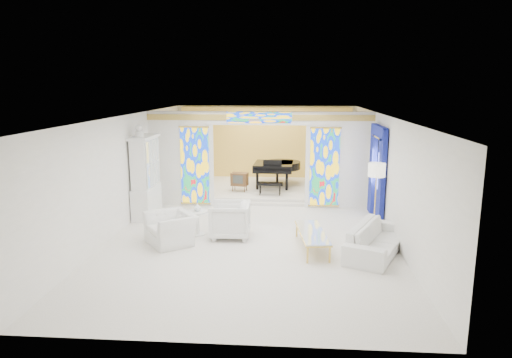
# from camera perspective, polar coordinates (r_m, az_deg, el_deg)

# --- Properties ---
(floor) EXTENTS (12.00, 12.00, 0.00)m
(floor) POSITION_cam_1_polar(r_m,az_deg,el_deg) (12.71, -0.19, -5.69)
(floor) COLOR white
(floor) RESTS_ON ground
(ceiling) EXTENTS (7.00, 12.00, 0.02)m
(ceiling) POSITION_cam_1_polar(r_m,az_deg,el_deg) (12.16, -0.19, 7.94)
(ceiling) COLOR white
(ceiling) RESTS_ON wall_back
(wall_back) EXTENTS (7.00, 0.02, 3.00)m
(wall_back) POSITION_cam_1_polar(r_m,az_deg,el_deg) (18.26, 1.25, 4.43)
(wall_back) COLOR silver
(wall_back) RESTS_ON floor
(wall_front) EXTENTS (7.00, 0.02, 3.00)m
(wall_front) POSITION_cam_1_polar(r_m,az_deg,el_deg) (6.57, -4.22, -8.68)
(wall_front) COLOR silver
(wall_front) RESTS_ON floor
(wall_left) EXTENTS (0.02, 12.00, 3.00)m
(wall_left) POSITION_cam_1_polar(r_m,az_deg,el_deg) (13.08, -15.67, 1.14)
(wall_left) COLOR silver
(wall_left) RESTS_ON floor
(wall_right) EXTENTS (0.02, 12.00, 3.00)m
(wall_right) POSITION_cam_1_polar(r_m,az_deg,el_deg) (12.58, 15.92, 0.72)
(wall_right) COLOR silver
(wall_right) RESTS_ON floor
(partition_wall) EXTENTS (7.00, 0.22, 3.00)m
(partition_wall) POSITION_cam_1_polar(r_m,az_deg,el_deg) (14.28, 0.42, 3.04)
(partition_wall) COLOR silver
(partition_wall) RESTS_ON floor
(stained_glass_left) EXTENTS (0.90, 0.04, 2.40)m
(stained_glass_left) POSITION_cam_1_polar(r_m,az_deg,el_deg) (14.51, -7.64, 1.66)
(stained_glass_left) COLOR gold
(stained_glass_left) RESTS_ON partition_wall
(stained_glass_right) EXTENTS (0.90, 0.04, 2.40)m
(stained_glass_right) POSITION_cam_1_polar(r_m,az_deg,el_deg) (14.25, 8.57, 1.45)
(stained_glass_right) COLOR gold
(stained_glass_right) RESTS_ON partition_wall
(stained_glass_transom) EXTENTS (2.00, 0.04, 0.34)m
(stained_glass_transom) POSITION_cam_1_polar(r_m,az_deg,el_deg) (14.05, 0.40, 7.69)
(stained_glass_transom) COLOR gold
(stained_glass_transom) RESTS_ON partition_wall
(alcove_platform) EXTENTS (6.80, 3.80, 0.18)m
(alcove_platform) POSITION_cam_1_polar(r_m,az_deg,el_deg) (16.64, 0.89, -1.21)
(alcove_platform) COLOR white
(alcove_platform) RESTS_ON floor
(gold_curtain_back) EXTENTS (6.70, 0.10, 2.90)m
(gold_curtain_back) POSITION_cam_1_polar(r_m,az_deg,el_deg) (18.14, 1.23, 4.38)
(gold_curtain_back) COLOR #E2C24E
(gold_curtain_back) RESTS_ON wall_back
(chandelier) EXTENTS (0.48, 0.48, 0.30)m
(chandelier) POSITION_cam_1_polar(r_m,az_deg,el_deg) (16.16, 1.61, 7.23)
(chandelier) COLOR gold
(chandelier) RESTS_ON ceiling
(blue_drapes) EXTENTS (0.14, 1.85, 2.65)m
(blue_drapes) POSITION_cam_1_polar(r_m,az_deg,el_deg) (13.22, 14.92, 1.63)
(blue_drapes) COLOR navy
(blue_drapes) RESTS_ON wall_right
(china_cabinet) EXTENTS (0.56, 1.46, 2.72)m
(china_cabinet) POSITION_cam_1_polar(r_m,az_deg,el_deg) (13.60, -13.63, 0.22)
(china_cabinet) COLOR white
(china_cabinet) RESTS_ON floor
(armchair_left) EXTENTS (1.49, 1.52, 0.75)m
(armchair_left) POSITION_cam_1_polar(r_m,az_deg,el_deg) (11.32, -10.56, -6.10)
(armchair_left) COLOR silver
(armchair_left) RESTS_ON floor
(armchair_right) EXTENTS (1.02, 0.99, 0.91)m
(armchair_right) POSITION_cam_1_polar(r_m,az_deg,el_deg) (11.57, -3.30, -5.12)
(armchair_right) COLOR white
(armchair_right) RESTS_ON floor
(sofa) EXTENTS (1.81, 2.50, 0.68)m
(sofa) POSITION_cam_1_polar(r_m,az_deg,el_deg) (10.84, 14.85, -7.28)
(sofa) COLOR white
(sofa) RESTS_ON floor
(side_table) EXTENTS (0.54, 0.54, 0.64)m
(side_table) POSITION_cam_1_polar(r_m,az_deg,el_deg) (11.82, -7.30, -5.01)
(side_table) COLOR white
(side_table) RESTS_ON floor
(vase) EXTENTS (0.20, 0.20, 0.20)m
(vase) POSITION_cam_1_polar(r_m,az_deg,el_deg) (11.73, -7.35, -3.50)
(vase) COLOR white
(vase) RESTS_ON side_table
(coffee_table) EXTENTS (0.80, 1.95, 0.42)m
(coffee_table) POSITION_cam_1_polar(r_m,az_deg,el_deg) (10.83, 7.02, -6.72)
(coffee_table) COLOR white
(coffee_table) RESTS_ON floor
(floor_lamp) EXTENTS (0.51, 0.51, 1.82)m
(floor_lamp) POSITION_cam_1_polar(r_m,az_deg,el_deg) (12.22, 14.84, 0.71)
(floor_lamp) COLOR gold
(floor_lamp) RESTS_ON floor
(grand_piano) EXTENTS (1.73, 2.63, 1.04)m
(grand_piano) POSITION_cam_1_polar(r_m,az_deg,el_deg) (16.65, 2.67, 1.57)
(grand_piano) COLOR black
(grand_piano) RESTS_ON alcove_platform
(tv_console) EXTENTS (0.61, 0.47, 0.64)m
(tv_console) POSITION_cam_1_polar(r_m,az_deg,el_deg) (15.80, -2.08, -0.03)
(tv_console) COLOR #54361E
(tv_console) RESTS_ON alcove_platform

